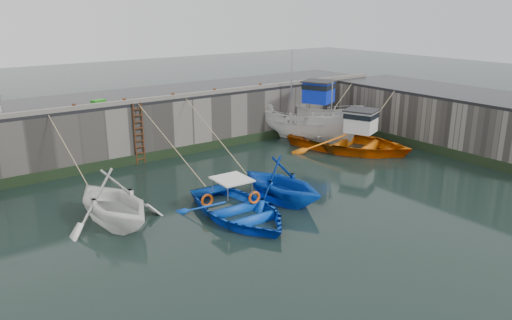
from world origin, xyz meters
TOP-DOWN VIEW (x-y plane):
  - ground at (0.00, 0.00)m, footprint 120.00×120.00m
  - quay_back at (0.00, 12.50)m, footprint 30.00×5.00m
  - quay_right at (14.50, 2.50)m, footprint 5.00×15.00m
  - road_back at (0.00, 12.50)m, footprint 30.00×5.00m
  - road_right at (14.50, 2.50)m, footprint 5.00×15.00m
  - kerb_back at (0.00, 10.15)m, footprint 30.00×0.30m
  - algae_back at (0.00, 9.96)m, footprint 30.00×0.08m
  - algae_right at (11.96, 2.50)m, footprint 0.08×15.00m
  - ladder at (-2.00, 9.91)m, footprint 0.51×0.08m
  - boat_near_white at (-5.87, 3.53)m, footprint 4.41×4.96m
  - boat_near_white_rope at (-5.87, 8.02)m, footprint 0.04×4.74m
  - boat_near_blue at (-1.74, 1.22)m, footprint 4.08×5.58m
  - boat_near_blue_rope at (-1.74, 6.86)m, footprint 0.04×6.80m
  - boat_near_blacktrim at (0.64, 1.57)m, footprint 4.17×4.65m
  - boat_near_blacktrim_rope at (0.64, 7.04)m, footprint 0.04×6.47m
  - boat_far_white at (8.18, 8.26)m, footprint 5.28×7.62m
  - boat_far_orange at (8.71, 5.32)m, footprint 7.40×8.50m
  - fish_crate at (-3.68, 10.69)m, footprint 0.73×0.55m
  - bollard_a at (-5.00, 10.25)m, footprint 0.18×0.18m
  - bollard_b at (-2.50, 10.25)m, footprint 0.18×0.18m
  - bollard_c at (0.20, 10.25)m, footprint 0.18×0.18m
  - bollard_d at (2.80, 10.25)m, footprint 0.18×0.18m
  - bollard_e at (6.00, 10.25)m, footprint 0.18×0.18m

SIDE VIEW (x-z plane):
  - ground at x=0.00m, z-range 0.00..0.00m
  - boat_near_white at x=-5.87m, z-range -1.20..1.20m
  - boat_near_white_rope at x=-5.87m, z-range -1.55..1.55m
  - boat_near_blue at x=-1.74m, z-range -0.56..0.56m
  - boat_near_blue_rope at x=-1.74m, z-range -1.55..1.55m
  - boat_near_blacktrim at x=0.64m, z-range -1.10..1.10m
  - boat_near_blacktrim_rope at x=0.64m, z-range -1.55..1.55m
  - algae_back at x=0.00m, z-range 0.00..0.50m
  - algae_right at x=11.96m, z-range 0.00..0.50m
  - boat_far_orange at x=8.71m, z-range -1.76..2.71m
  - boat_far_white at x=8.18m, z-range -1.72..4.03m
  - quay_back at x=0.00m, z-range 0.00..3.00m
  - quay_right at x=14.50m, z-range 0.00..3.00m
  - ladder at x=-2.00m, z-range -0.01..3.19m
  - road_back at x=0.00m, z-range 3.00..3.16m
  - road_right at x=14.50m, z-range 3.00..3.16m
  - kerb_back at x=0.00m, z-range 3.16..3.36m
  - fish_crate at x=-3.68m, z-range 3.16..3.44m
  - bollard_a at x=-5.00m, z-range 3.16..3.44m
  - bollard_b at x=-2.50m, z-range 3.16..3.44m
  - bollard_c at x=0.20m, z-range 3.16..3.44m
  - bollard_d at x=2.80m, z-range 3.16..3.44m
  - bollard_e at x=6.00m, z-range 3.16..3.44m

